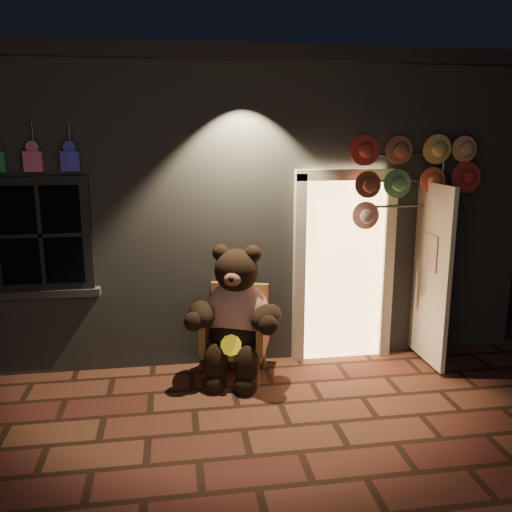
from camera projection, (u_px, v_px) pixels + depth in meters
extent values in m
plane|color=brown|center=(244.00, 429.00, 4.81)|extent=(60.00, 60.00, 0.00)
cube|color=slate|center=(208.00, 195.00, 8.30)|extent=(7.00, 5.00, 3.30)
cube|color=black|center=(206.00, 77.00, 7.92)|extent=(7.30, 5.30, 0.16)
cube|color=black|center=(42.00, 235.00, 5.59)|extent=(1.00, 0.10, 1.20)
cube|color=black|center=(41.00, 235.00, 5.56)|extent=(0.82, 0.06, 1.02)
cube|color=slate|center=(47.00, 293.00, 5.72)|extent=(1.10, 0.14, 0.08)
cube|color=#EAAB69|center=(343.00, 269.00, 6.21)|extent=(0.92, 0.10, 2.10)
cube|color=beige|center=(299.00, 272.00, 6.09)|extent=(0.12, 0.12, 2.20)
cube|color=beige|center=(387.00, 268.00, 6.25)|extent=(0.12, 0.12, 2.20)
cube|color=beige|center=(347.00, 175.00, 5.93)|extent=(1.16, 0.12, 0.12)
cube|color=beige|center=(432.00, 274.00, 5.98)|extent=(0.05, 0.80, 2.00)
cube|color=#CC5494|center=(33.00, 161.00, 5.35)|extent=(0.18, 0.07, 0.20)
cylinder|color=#59595E|center=(33.00, 136.00, 5.35)|extent=(0.02, 0.02, 0.25)
cube|color=#343BB8|center=(70.00, 161.00, 5.40)|extent=(0.18, 0.07, 0.20)
cylinder|color=#59595E|center=(69.00, 135.00, 5.40)|extent=(0.02, 0.02, 0.25)
cube|color=olive|center=(236.00, 347.00, 5.81)|extent=(0.78, 0.75, 0.09)
cube|color=olive|center=(240.00, 311.00, 6.00)|extent=(0.63, 0.26, 0.63)
cube|color=olive|center=(208.00, 330.00, 5.80)|extent=(0.23, 0.54, 0.36)
cube|color=olive|center=(263.00, 333.00, 5.71)|extent=(0.23, 0.54, 0.36)
cylinder|color=olive|center=(206.00, 371.00, 5.65)|extent=(0.05, 0.05, 0.29)
cylinder|color=olive|center=(257.00, 375.00, 5.57)|extent=(0.05, 0.05, 0.29)
cylinder|color=olive|center=(216.00, 352.00, 6.14)|extent=(0.05, 0.05, 0.29)
cylinder|color=olive|center=(264.00, 355.00, 6.06)|extent=(0.05, 0.05, 0.29)
ellipsoid|color=red|center=(238.00, 312.00, 5.78)|extent=(0.81, 0.72, 0.71)
ellipsoid|color=black|center=(236.00, 333.00, 5.75)|extent=(0.67, 0.62, 0.33)
sphere|color=black|center=(236.00, 271.00, 5.63)|extent=(0.57, 0.57, 0.46)
sphere|color=black|center=(221.00, 253.00, 5.65)|extent=(0.18, 0.18, 0.18)
sphere|color=black|center=(253.00, 254.00, 5.60)|extent=(0.18, 0.18, 0.18)
ellipsoid|color=brown|center=(233.00, 279.00, 5.44)|extent=(0.21, 0.17, 0.14)
ellipsoid|color=black|center=(202.00, 314.00, 5.61)|extent=(0.28, 0.48, 0.26)
ellipsoid|color=black|center=(266.00, 317.00, 5.52)|extent=(0.49, 0.53, 0.26)
ellipsoid|color=black|center=(216.00, 364.00, 5.54)|extent=(0.26, 0.26, 0.44)
ellipsoid|color=black|center=(247.00, 366.00, 5.49)|extent=(0.26, 0.26, 0.44)
sphere|color=black|center=(215.00, 383.00, 5.52)|extent=(0.24, 0.24, 0.24)
sphere|color=black|center=(246.00, 385.00, 5.47)|extent=(0.24, 0.24, 0.24)
cylinder|color=yellow|center=(231.00, 345.00, 5.47)|extent=(0.24, 0.15, 0.21)
cylinder|color=#59595E|center=(437.00, 250.00, 6.23)|extent=(0.04, 0.04, 2.53)
cylinder|color=#59595E|center=(421.00, 155.00, 5.93)|extent=(1.12, 0.03, 0.03)
cylinder|color=#59595E|center=(420.00, 181.00, 5.99)|extent=(1.12, 0.03, 0.03)
cylinder|color=#59595E|center=(418.00, 206.00, 6.05)|extent=(1.12, 0.03, 0.03)
cylinder|color=#AF3029|center=(366.00, 151.00, 5.76)|extent=(0.32, 0.11, 0.32)
cylinder|color=#9F583C|center=(400.00, 151.00, 5.79)|extent=(0.32, 0.11, 0.32)
cylinder|color=#DEB957|center=(434.00, 151.00, 5.82)|extent=(0.32, 0.11, 0.32)
cylinder|color=#E2A36B|center=(464.00, 150.00, 5.93)|extent=(0.32, 0.11, 0.32)
cylinder|color=brown|center=(365.00, 182.00, 5.81)|extent=(0.32, 0.11, 0.32)
cylinder|color=#649F63|center=(400.00, 182.00, 5.83)|extent=(0.32, 0.11, 0.32)
cylinder|color=#FF7945|center=(430.00, 181.00, 5.95)|extent=(0.32, 0.11, 0.32)
cylinder|color=red|center=(463.00, 181.00, 5.98)|extent=(0.32, 0.11, 0.32)
cylinder|color=#E9A497|center=(365.00, 213.00, 5.85)|extent=(0.32, 0.11, 0.32)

